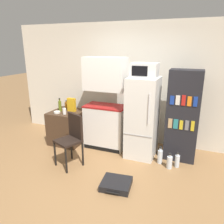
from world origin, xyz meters
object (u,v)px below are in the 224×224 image
object	(u,v)px
cereal_box	(72,105)
kitchen_hutch	(106,107)
microwave	(144,70)
water_bottle_front	(169,162)
chair	(72,135)
water_bottle_middle	(160,156)
bottle_amber_beer	(67,105)
suitcase_large_flat	(116,184)
side_table	(68,127)
bookshelf	(183,116)
bottle_milk_white	(64,111)
refrigerator	(142,118)
bowl	(57,112)
water_bottle_back	(177,161)
bottle_olive_oil	(60,106)

from	to	relation	value
cereal_box	kitchen_hutch	bearing A→B (deg)	3.96
kitchen_hutch	cereal_box	size ratio (longest dim) A/B	6.49
microwave	water_bottle_front	distance (m)	1.75
chair	water_bottle_middle	size ratio (longest dim) A/B	2.85
bottle_amber_beer	suitcase_large_flat	size ratio (longest dim) A/B	0.41
suitcase_large_flat	side_table	bearing A→B (deg)	137.80
bookshelf	bottle_milk_white	size ratio (longest dim) A/B	10.51
cereal_box	water_bottle_middle	bearing A→B (deg)	-6.66
refrigerator	suitcase_large_flat	xyz separation A→B (m)	(-0.08, -1.22, -0.75)
side_table	bowl	bearing A→B (deg)	-123.12
suitcase_large_flat	water_bottle_back	bearing A→B (deg)	43.28
kitchen_hutch	bookshelf	world-z (taller)	kitchen_hutch
bottle_milk_white	microwave	bearing A→B (deg)	7.90
bottle_olive_oil	water_bottle_middle	xyz separation A→B (m)	(2.30, -0.14, -0.73)
bottle_amber_beer	bookshelf	bearing A→B (deg)	0.22
water_bottle_front	bowl	bearing A→B (deg)	177.47
microwave	bookshelf	xyz separation A→B (m)	(0.75, 0.13, -0.85)
kitchen_hutch	water_bottle_front	size ratio (longest dim) A/B	6.51
microwave	water_bottle_middle	size ratio (longest dim) A/B	1.45
bookshelf	suitcase_large_flat	bearing A→B (deg)	-121.50
cereal_box	side_table	bearing A→B (deg)	-149.00
bowl	cereal_box	bearing A→B (deg)	48.38
bottle_milk_white	cereal_box	xyz separation A→B (m)	(0.03, 0.25, 0.08)
refrigerator	water_bottle_middle	distance (m)	0.81
bookshelf	water_bottle_back	distance (m)	0.84
bottle_milk_white	chair	distance (m)	0.87
kitchen_hutch	bookshelf	bearing A→B (deg)	2.04
microwave	water_bottle_front	world-z (taller)	microwave
microwave	bottle_amber_beer	bearing A→B (deg)	176.12
suitcase_large_flat	water_bottle_front	distance (m)	1.13
bowl	water_bottle_middle	distance (m)	2.37
side_table	bottle_milk_white	bearing A→B (deg)	-69.86
side_table	bookshelf	size ratio (longest dim) A/B	0.42
chair	water_bottle_front	bearing A→B (deg)	39.76
side_table	bottle_milk_white	world-z (taller)	bottle_milk_white
cereal_box	bottle_amber_beer	bearing A→B (deg)	152.99
bookshelf	cereal_box	xyz separation A→B (m)	(-2.38, -0.11, 0.02)
side_table	bookshelf	world-z (taller)	bookshelf
kitchen_hutch	water_bottle_middle	size ratio (longest dim) A/B	5.69
bottle_milk_white	bowl	xyz separation A→B (m)	(-0.20, 0.00, -0.05)
microwave	suitcase_large_flat	bearing A→B (deg)	-93.94
bottle_milk_white	water_bottle_middle	bearing A→B (deg)	0.33
microwave	water_bottle_middle	bearing A→B (deg)	-27.06
bottle_milk_white	suitcase_large_flat	world-z (taller)	bottle_milk_white
microwave	water_bottle_front	xyz separation A→B (m)	(0.62, -0.34, -1.60)
bottle_amber_beer	bowl	size ratio (longest dim) A/B	1.44
bottle_olive_oil	microwave	bearing A→B (deg)	2.48
side_table	suitcase_large_flat	world-z (taller)	side_table
refrigerator	microwave	size ratio (longest dim) A/B	3.22
chair	bookshelf	bearing A→B (deg)	51.20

